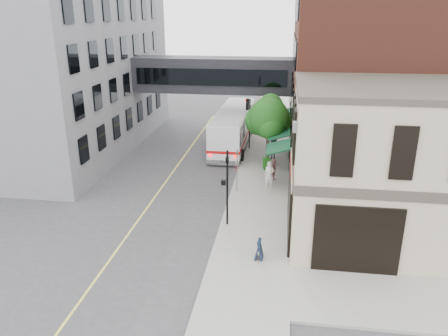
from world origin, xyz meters
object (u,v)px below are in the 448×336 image
(bus, at_px, (233,126))
(pedestrian_a, at_px, (269,175))
(pedestrian_c, at_px, (273,148))
(sandwich_board, at_px, (259,249))
(pedestrian_b, at_px, (274,170))
(newspaper_box, at_px, (266,163))

(bus, height_order, pedestrian_a, bus)
(pedestrian_c, xyz_separation_m, sandwich_board, (-0.14, -15.70, -0.44))
(pedestrian_a, relative_size, pedestrian_b, 1.15)
(pedestrian_a, distance_m, pedestrian_c, 6.21)
(bus, xyz_separation_m, pedestrian_a, (3.74, -10.16, -0.75))
(pedestrian_a, distance_m, sandwich_board, 9.50)
(pedestrian_c, bearing_deg, bus, 149.02)
(pedestrian_a, bearing_deg, newspaper_box, 105.86)
(bus, xyz_separation_m, pedestrian_b, (4.04, -8.79, -0.87))
(bus, relative_size, pedestrian_c, 6.39)
(pedestrian_b, height_order, sandwich_board, pedestrian_b)
(pedestrian_c, bearing_deg, newspaper_box, -83.88)
(bus, relative_size, pedestrian_a, 6.48)
(bus, height_order, pedestrian_b, bus)
(sandwich_board, bearing_deg, pedestrian_c, 94.24)
(bus, distance_m, pedestrian_a, 10.85)
(bus, distance_m, pedestrian_b, 9.71)
(sandwich_board, bearing_deg, bus, 105.28)
(pedestrian_a, xyz_separation_m, pedestrian_c, (0.05, 6.21, 0.01))
(pedestrian_a, height_order, pedestrian_b, pedestrian_a)
(bus, xyz_separation_m, sandwich_board, (3.65, -19.65, -1.17))
(newspaper_box, bearing_deg, sandwich_board, -107.92)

